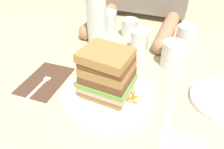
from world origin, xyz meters
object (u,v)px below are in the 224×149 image
empty_tumbler_0 (186,36)px  empty_tumbler_2 (109,22)px  knife (169,116)px  sandwich (107,74)px  water_bottle (96,13)px  napkin_dark (46,80)px  empty_tumbler_3 (130,27)px  fork (41,84)px  juice_glass (172,56)px  napkin_pink (184,149)px  empty_tumbler_1 (140,41)px  main_plate (108,94)px

empty_tumbler_0 → empty_tumbler_2: 0.32m
knife → sandwich: bearing=176.6°
knife → empty_tumbler_0: (-0.01, 0.39, 0.04)m
water_bottle → empty_tumbler_2: bearing=88.5°
napkin_dark → empty_tumbler_3: (0.14, 0.39, 0.03)m
fork → juice_glass: size_ratio=1.95×
knife → empty_tumbler_0: size_ratio=2.51×
fork → empty_tumbler_0: (0.37, 0.41, 0.04)m
napkin_pink → napkin_dark: bearing=168.8°
empty_tumbler_0 → empty_tumbler_2: (-0.32, -0.00, 0.01)m
sandwich → water_bottle: water_bottle is taller
sandwich → water_bottle: 0.31m
fork → water_bottle: (0.05, 0.30, 0.12)m
sandwich → water_bottle: bearing=120.4°
empty_tumbler_1 → napkin_pink: empty_tumbler_1 is taller
fork → empty_tumbler_1: 0.38m
empty_tumbler_0 → empty_tumbler_3: bearing=179.8°
napkin_dark → juice_glass: 0.41m
napkin_dark → water_bottle: water_bottle is taller
empty_tumbler_2 → napkin_pink: (0.37, -0.46, -0.05)m
napkin_dark → napkin_pink: size_ratio=1.76×
napkin_dark → juice_glass: size_ratio=1.97×
fork → empty_tumbler_0: size_ratio=2.08×
napkin_dark → empty_tumbler_0: empty_tumbler_0 is taller
napkin_dark → main_plate: bearing=2.1°
water_bottle → empty_tumbler_1: (0.17, 0.01, -0.09)m
juice_glass → empty_tumbler_3: juice_glass is taller
knife → napkin_pink: bearing=-60.2°
napkin_dark → empty_tumbler_2: (0.05, 0.38, 0.05)m
empty_tumbler_0 → empty_tumbler_1: 0.18m
sandwich → napkin_dark: size_ratio=0.80×
empty_tumbler_0 → empty_tumbler_2: size_ratio=0.85×
fork → empty_tumbler_1: (0.22, 0.31, 0.03)m
napkin_dark → empty_tumbler_0: 0.53m
fork → empty_tumbler_3: bearing=70.8°
empty_tumbler_1 → empty_tumbler_3: (-0.07, 0.10, -0.00)m
juice_glass → napkin_pink: 0.32m
sandwich → fork: bearing=-171.7°
napkin_dark → napkin_pink: bearing=-11.2°
main_plate → water_bottle: water_bottle is taller
napkin_pink → empty_tumbler_0: bearing=96.6°
main_plate → fork: main_plate is taller
empty_tumbler_0 → napkin_dark: bearing=-133.6°
sandwich → napkin_pink: 0.25m
fork → knife: size_ratio=0.83×
water_bottle → napkin_dark: bearing=-100.1°
knife → water_bottle: size_ratio=0.72×
sandwich → napkin_dark: sandwich is taller
water_bottle → empty_tumbler_1: bearing=3.2°
juice_glass → knife: bearing=-81.9°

